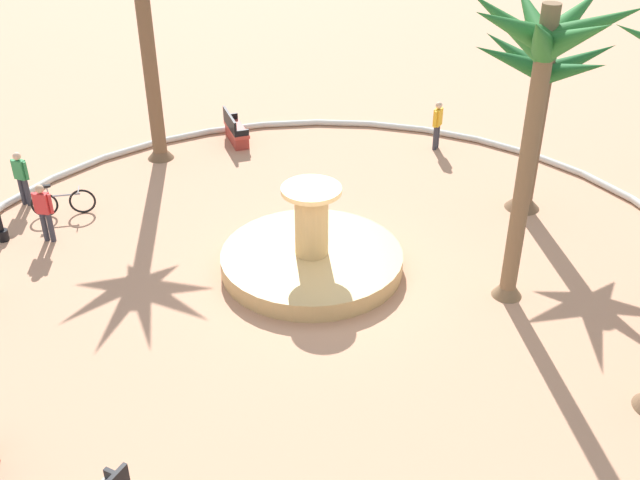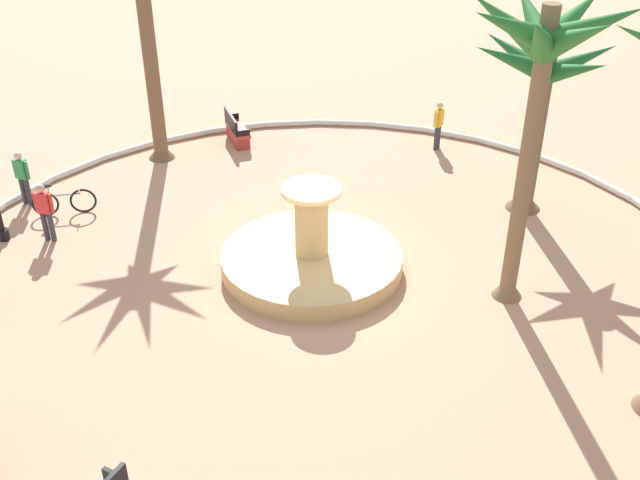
{
  "view_description": "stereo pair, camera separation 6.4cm",
  "coord_description": "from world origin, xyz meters",
  "px_view_note": "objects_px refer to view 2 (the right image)",
  "views": [
    {
      "loc": [
        13.88,
        5.32,
        10.04
      ],
      "look_at": [
        -0.1,
        -0.13,
        1.0
      ],
      "focal_mm": 41.94,
      "sensor_mm": 36.0,
      "label": 1
    },
    {
      "loc": [
        13.86,
        5.38,
        10.04
      ],
      "look_at": [
        -0.1,
        -0.13,
        1.0
      ],
      "focal_mm": 41.94,
      "sensor_mm": 36.0,
      "label": 2
    }
  ],
  "objects_px": {
    "bicycle_red_frame": "(64,202)",
    "person_cyclist_photo": "(45,210)",
    "person_pedestrian_stroll": "(439,123)",
    "palm_tree_far_side": "(541,91)",
    "bench_southwest": "(237,132)",
    "palm_tree_near_fountain": "(542,67)",
    "fountain": "(312,257)",
    "person_cyclist_helmet": "(22,175)"
  },
  "relations": [
    {
      "from": "bench_southwest",
      "to": "person_cyclist_helmet",
      "type": "relative_size",
      "value": 0.96
    },
    {
      "from": "fountain",
      "to": "palm_tree_far_side",
      "type": "distance_m",
      "value": 7.33
    },
    {
      "from": "bicycle_red_frame",
      "to": "person_pedestrian_stroll",
      "type": "bearing_deg",
      "value": 133.67
    },
    {
      "from": "person_cyclist_photo",
      "to": "bench_southwest",
      "type": "bearing_deg",
      "value": 167.7
    },
    {
      "from": "fountain",
      "to": "bench_southwest",
      "type": "bearing_deg",
      "value": -140.11
    },
    {
      "from": "fountain",
      "to": "person_cyclist_helmet",
      "type": "bearing_deg",
      "value": -90.92
    },
    {
      "from": "palm_tree_far_side",
      "to": "bicycle_red_frame",
      "type": "bearing_deg",
      "value": -66.92
    },
    {
      "from": "bicycle_red_frame",
      "to": "person_cyclist_photo",
      "type": "xyz_separation_m",
      "value": [
        1.29,
        0.52,
        0.52
      ]
    },
    {
      "from": "palm_tree_near_fountain",
      "to": "palm_tree_far_side",
      "type": "xyz_separation_m",
      "value": [
        -4.46,
        -0.29,
        -2.01
      ]
    },
    {
      "from": "person_cyclist_helmet",
      "to": "person_cyclist_photo",
      "type": "relative_size",
      "value": 0.99
    },
    {
      "from": "palm_tree_near_fountain",
      "to": "person_pedestrian_stroll",
      "type": "relative_size",
      "value": 4.32
    },
    {
      "from": "palm_tree_far_side",
      "to": "person_cyclist_photo",
      "type": "distance_m",
      "value": 13.06
    },
    {
      "from": "bicycle_red_frame",
      "to": "fountain",
      "type": "bearing_deg",
      "value": 89.68
    },
    {
      "from": "bench_southwest",
      "to": "person_cyclist_photo",
      "type": "relative_size",
      "value": 0.96
    },
    {
      "from": "palm_tree_far_side",
      "to": "bicycle_red_frame",
      "type": "distance_m",
      "value": 13.06
    },
    {
      "from": "person_cyclist_helmet",
      "to": "person_cyclist_photo",
      "type": "xyz_separation_m",
      "value": [
        1.39,
        1.9,
        0.01
      ]
    },
    {
      "from": "palm_tree_near_fountain",
      "to": "person_cyclist_photo",
      "type": "relative_size",
      "value": 4.28
    },
    {
      "from": "palm_tree_near_fountain",
      "to": "bicycle_red_frame",
      "type": "distance_m",
      "value": 13.01
    },
    {
      "from": "bicycle_red_frame",
      "to": "bench_southwest",
      "type": "bearing_deg",
      "value": 160.87
    },
    {
      "from": "fountain",
      "to": "bicycle_red_frame",
      "type": "xyz_separation_m",
      "value": [
        -0.04,
        -7.35,
        0.07
      ]
    },
    {
      "from": "fountain",
      "to": "palm_tree_near_fountain",
      "type": "bearing_deg",
      "value": 96.9
    },
    {
      "from": "person_pedestrian_stroll",
      "to": "palm_tree_near_fountain",
      "type": "bearing_deg",
      "value": 24.98
    },
    {
      "from": "bench_southwest",
      "to": "palm_tree_near_fountain",
      "type": "bearing_deg",
      "value": 60.04
    },
    {
      "from": "person_cyclist_helmet",
      "to": "palm_tree_near_fountain",
      "type": "bearing_deg",
      "value": 91.8
    },
    {
      "from": "person_cyclist_photo",
      "to": "palm_tree_near_fountain",
      "type": "bearing_deg",
      "value": 98.97
    },
    {
      "from": "person_cyclist_photo",
      "to": "person_pedestrian_stroll",
      "type": "xyz_separation_m",
      "value": [
        -9.36,
        7.94,
        -0.01
      ]
    },
    {
      "from": "palm_tree_near_fountain",
      "to": "person_cyclist_photo",
      "type": "height_order",
      "value": "palm_tree_near_fountain"
    },
    {
      "from": "palm_tree_far_side",
      "to": "person_cyclist_helmet",
      "type": "bearing_deg",
      "value": -69.52
    },
    {
      "from": "fountain",
      "to": "person_cyclist_photo",
      "type": "distance_m",
      "value": 6.97
    },
    {
      "from": "bench_southwest",
      "to": "person_pedestrian_stroll",
      "type": "relative_size",
      "value": 0.96
    },
    {
      "from": "fountain",
      "to": "person_pedestrian_stroll",
      "type": "bearing_deg",
      "value": 172.23
    },
    {
      "from": "palm_tree_near_fountain",
      "to": "bench_southwest",
      "type": "xyz_separation_m",
      "value": [
        -5.66,
        -9.83,
        -5.1
      ]
    },
    {
      "from": "palm_tree_near_fountain",
      "to": "person_cyclist_helmet",
      "type": "relative_size",
      "value": 4.32
    },
    {
      "from": "palm_tree_far_side",
      "to": "person_cyclist_photo",
      "type": "relative_size",
      "value": 3.0
    },
    {
      "from": "bench_southwest",
      "to": "person_cyclist_photo",
      "type": "xyz_separation_m",
      "value": [
        7.47,
        -1.63,
        0.56
      ]
    },
    {
      "from": "palm_tree_far_side",
      "to": "person_pedestrian_stroll",
      "type": "height_order",
      "value": "palm_tree_far_side"
    },
    {
      "from": "palm_tree_far_side",
      "to": "bench_southwest",
      "type": "relative_size",
      "value": 3.14
    },
    {
      "from": "fountain",
      "to": "person_cyclist_photo",
      "type": "height_order",
      "value": "fountain"
    },
    {
      "from": "person_cyclist_photo",
      "to": "person_cyclist_helmet",
      "type": "bearing_deg",
      "value": -126.2
    },
    {
      "from": "fountain",
      "to": "bench_southwest",
      "type": "height_order",
      "value": "fountain"
    },
    {
      "from": "fountain",
      "to": "palm_tree_far_side",
      "type": "bearing_deg",
      "value": 139.16
    },
    {
      "from": "person_pedestrian_stroll",
      "to": "person_cyclist_helmet",
      "type": "bearing_deg",
      "value": -50.97
    }
  ]
}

